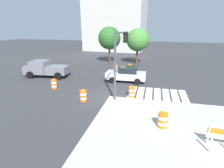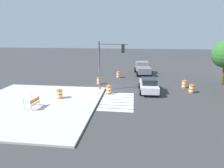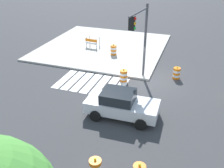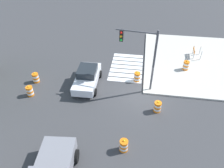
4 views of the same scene
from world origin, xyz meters
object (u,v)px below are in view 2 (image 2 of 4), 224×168
Objects in this scene: traffic_barrel_near_corner at (192,89)px; traffic_barrel_crosswalk_end at (184,84)px; sports_car at (149,85)px; pickup_truck at (143,68)px; construction_barricade at (33,102)px; traffic_barrel_median_far at (99,81)px; traffic_light_pole at (109,57)px; traffic_barrel_median_near at (109,90)px; traffic_barrel_far_curb at (119,75)px; traffic_barrel_on_sidewalk at (60,94)px.

traffic_barrel_near_corner is 1.00× the size of traffic_barrel_crosswalk_end.
sports_car is 0.82× the size of pickup_truck.
construction_barricade reaches higher than traffic_barrel_crosswalk_end.
traffic_barrel_median_far is 4.67m from traffic_light_pole.
pickup_truck is 0.97× the size of traffic_light_pole.
traffic_barrel_near_corner is 1.00× the size of traffic_barrel_median_near.
sports_car is 4.26× the size of traffic_barrel_median_near.
pickup_truck reaches higher than sports_car.
traffic_barrel_median_near is at bearing -75.00° from sports_car.
sports_car is at bearing 1.70° from pickup_truck.
traffic_barrel_median_near is 0.19× the size of traffic_light_pole.
traffic_barrel_median_far is (-3.74, -1.79, 0.00)m from traffic_barrel_median_near.
sports_car is 3.35× the size of construction_barricade.
sports_car is 12.10m from construction_barricade.
traffic_barrel_median_far is 4.54m from traffic_barrel_far_curb.
traffic_barrel_crosswalk_end is at bearing 104.33° from traffic_light_pole.
traffic_barrel_median_far is at bearing -101.46° from traffic_barrel_near_corner.
traffic_barrel_on_sidewalk is at bearing -62.69° from traffic_barrel_median_near.
traffic_barrel_median_far is at bearing -112.38° from sports_car.
pickup_truck is 19.01m from construction_barricade.
traffic_barrel_median_near is at bearing -3.25° from traffic_barrel_far_curb.
traffic_barrel_median_near is 4.15m from traffic_barrel_median_far.
traffic_light_pole reaches higher than construction_barricade.
traffic_light_pole is at bearing 127.58° from traffic_barrel_on_sidewalk.
traffic_barrel_median_far is (-2.56, -6.21, -0.36)m from sports_car.
traffic_barrel_crosswalk_end is (-1.89, -0.31, 0.00)m from traffic_barrel_near_corner.
traffic_barrel_far_curb is at bearing -148.57° from sports_car.
sports_car reaches higher than construction_barricade.
traffic_barrel_crosswalk_end is at bearing 88.15° from traffic_barrel_median_far.
traffic_light_pole is (6.60, -0.55, 3.46)m from traffic_barrel_far_curb.
sports_car is 4.26× the size of traffic_barrel_crosswalk_end.
traffic_barrel_crosswalk_end is 1.00× the size of traffic_barrel_median_far.
construction_barricade reaches higher than traffic_barrel_near_corner.
traffic_barrel_median_near and traffic_barrel_far_curb have the same top height.
construction_barricade is (6.31, -10.33, -0.09)m from sports_car.
traffic_light_pole is at bearing -4.73° from traffic_barrel_far_curb.
construction_barricade reaches higher than traffic_barrel_far_curb.
traffic_barrel_median_near is 5.24m from traffic_barrel_on_sidewalk.
construction_barricade is (2.72, -1.26, 0.12)m from traffic_barrel_on_sidewalk.
pickup_truck is (-9.84, -0.29, 0.16)m from sports_car.
pickup_truck is at bearing 140.91° from traffic_barrel_median_far.
traffic_barrel_crosswalk_end is 1.00× the size of traffic_barrel_median_near.
traffic_barrel_median_near and traffic_barrel_median_far have the same top height.
traffic_barrel_near_corner is 11.23m from traffic_barrel_median_far.
traffic_barrel_near_corner is at bearing 28.14° from pickup_truck.
pickup_truck is 4.09× the size of construction_barricade.
traffic_light_pole is (-6.22, 5.80, 3.19)m from construction_barricade.
traffic_barrel_median_near is at bearing -20.51° from pickup_truck.
traffic_barrel_median_far is 9.78m from construction_barricade.
sports_car reaches higher than traffic_barrel_far_curb.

